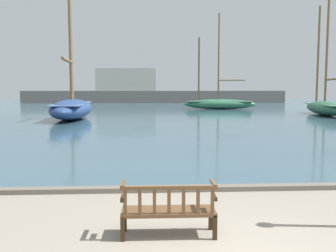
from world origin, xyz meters
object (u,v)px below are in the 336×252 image
Objects in this scene: sailboat_far_port at (220,103)px; sailboat_centre_channel at (72,107)px; park_bench at (169,209)px; sailboat_mid_port at (325,106)px.

sailboat_centre_channel is at bearing -137.13° from sailboat_far_port.
park_bench is 0.11× the size of sailboat_centre_channel.
park_bench is at bearing -102.23° from sailboat_far_port.
sailboat_far_port is (-7.87, 10.59, -0.10)m from sailboat_mid_port.
sailboat_far_port reaches higher than park_bench.
sailboat_far_port is (8.30, 38.30, 0.40)m from park_bench.
sailboat_centre_channel is (-6.50, 24.56, 0.61)m from park_bench.
park_bench is at bearing -120.27° from sailboat_mid_port.
sailboat_mid_port is 1.13× the size of sailboat_far_port.
park_bench is 0.14× the size of sailboat_far_port.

